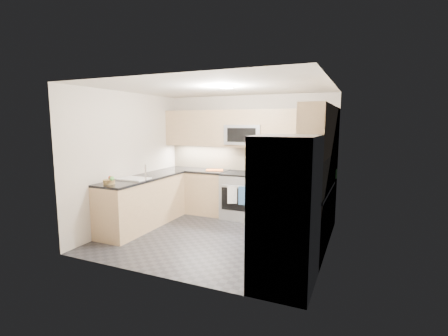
{
  "coord_description": "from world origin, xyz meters",
  "views": [
    {
      "loc": [
        2.27,
        -4.83,
        1.94
      ],
      "look_at": [
        0.0,
        0.35,
        1.15
      ],
      "focal_mm": 26.0,
      "sensor_mm": 36.0,
      "label": 1
    }
  ],
  "objects_px": {
    "microwave": "(245,135)",
    "utensil_bowl": "(329,173)",
    "gas_range": "(242,196)",
    "fruit_basket": "(109,182)",
    "refrigerator": "(286,212)",
    "cutting_board": "(215,170)"
  },
  "relations": [
    {
      "from": "microwave",
      "to": "utensil_bowl",
      "type": "bearing_deg",
      "value": -2.94
    },
    {
      "from": "gas_range",
      "to": "microwave",
      "type": "relative_size",
      "value": 1.2
    },
    {
      "from": "gas_range",
      "to": "fruit_basket",
      "type": "height_order",
      "value": "fruit_basket"
    },
    {
      "from": "microwave",
      "to": "utensil_bowl",
      "type": "distance_m",
      "value": 1.8
    },
    {
      "from": "microwave",
      "to": "fruit_basket",
      "type": "height_order",
      "value": "microwave"
    },
    {
      "from": "refrigerator",
      "to": "utensil_bowl",
      "type": "bearing_deg",
      "value": 84.86
    },
    {
      "from": "microwave",
      "to": "cutting_board",
      "type": "height_order",
      "value": "microwave"
    },
    {
      "from": "gas_range",
      "to": "utensil_bowl",
      "type": "relative_size",
      "value": 3.03
    },
    {
      "from": "cutting_board",
      "to": "refrigerator",
      "type": "bearing_deg",
      "value": -49.78
    },
    {
      "from": "gas_range",
      "to": "microwave",
      "type": "distance_m",
      "value": 1.25
    },
    {
      "from": "gas_range",
      "to": "cutting_board",
      "type": "distance_m",
      "value": 0.82
    },
    {
      "from": "refrigerator",
      "to": "utensil_bowl",
      "type": "height_order",
      "value": "refrigerator"
    },
    {
      "from": "gas_range",
      "to": "microwave",
      "type": "xyz_separation_m",
      "value": [
        0.0,
        0.12,
        1.24
      ]
    },
    {
      "from": "microwave",
      "to": "utensil_bowl",
      "type": "height_order",
      "value": "microwave"
    },
    {
      "from": "gas_range",
      "to": "refrigerator",
      "type": "xyz_separation_m",
      "value": [
        1.45,
        -2.43,
        0.45
      ]
    },
    {
      "from": "microwave",
      "to": "cutting_board",
      "type": "distance_m",
      "value": 1.0
    },
    {
      "from": "refrigerator",
      "to": "utensil_bowl",
      "type": "relative_size",
      "value": 5.98
    },
    {
      "from": "refrigerator",
      "to": "utensil_bowl",
      "type": "xyz_separation_m",
      "value": [
        0.22,
        2.46,
        0.13
      ]
    },
    {
      "from": "gas_range",
      "to": "cutting_board",
      "type": "height_order",
      "value": "cutting_board"
    },
    {
      "from": "utensil_bowl",
      "to": "cutting_board",
      "type": "distance_m",
      "value": 2.32
    },
    {
      "from": "refrigerator",
      "to": "fruit_basket",
      "type": "bearing_deg",
      "value": 172.92
    },
    {
      "from": "refrigerator",
      "to": "cutting_board",
      "type": "distance_m",
      "value": 3.25
    }
  ]
}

